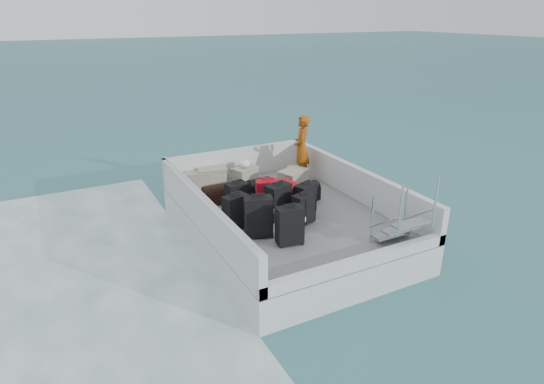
{
  "coord_description": "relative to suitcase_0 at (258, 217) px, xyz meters",
  "views": [
    {
      "loc": [
        -4.12,
        -7.3,
        4.4
      ],
      "look_at": [
        -0.16,
        0.25,
        1.0
      ],
      "focal_mm": 30.0,
      "sensor_mm": 36.0,
      "label": 1
    }
  ],
  "objects": [
    {
      "name": "crate_1",
      "position": [
        0.21,
        2.91,
        -0.19
      ],
      "size": [
        0.71,
        0.56,
        0.38
      ],
      "primitive_type": "cube",
      "rotation": [
        0.0,
        0.0,
        -0.22
      ],
      "color": "gray",
      "rests_on": "deck"
    },
    {
      "name": "wake_foam",
      "position": [
        -3.87,
        0.71,
        -1.0
      ],
      "size": [
        10.0,
        10.0,
        0.0
      ],
      "primitive_type": "plane",
      "color": "white",
      "rests_on": "ground"
    },
    {
      "name": "yellow_bag",
      "position": [
        2.24,
        2.7,
        -0.27
      ],
      "size": [
        0.28,
        0.26,
        0.22
      ],
      "primitive_type": "ellipsoid",
      "color": "gold",
      "rests_on": "deck"
    },
    {
      "name": "suitcase_8",
      "position": [
        1.12,
        1.28,
        -0.21
      ],
      "size": [
        0.96,
        0.73,
        0.34
      ],
      "primitive_type": "cube",
      "rotation": [
        0.0,
        0.0,
        1.77
      ],
      "color": "#AB0D1B",
      "rests_on": "deck"
    },
    {
      "name": "suitcase_0",
      "position": [
        0.0,
        0.0,
        0.0
      ],
      "size": [
        0.56,
        0.42,
        0.76
      ],
      "primitive_type": "cube",
      "rotation": [
        0.0,
        0.0,
        -0.33
      ],
      "color": "black",
      "rests_on": "deck"
    },
    {
      "name": "crate_3",
      "position": [
        1.81,
        1.86,
        -0.19
      ],
      "size": [
        0.73,
        0.62,
        0.37
      ],
      "primitive_type": "cube",
      "rotation": [
        0.0,
        0.0,
        0.38
      ],
      "color": "gray",
      "rests_on": "deck"
    },
    {
      "name": "ferry_hull",
      "position": [
        0.93,
        0.71,
        -0.7
      ],
      "size": [
        3.6,
        5.0,
        0.6
      ],
      "primitive_type": "cube",
      "color": "silver",
      "rests_on": "ground"
    },
    {
      "name": "passenger",
      "position": [
        2.23,
        2.23,
        0.4
      ],
      "size": [
        0.6,
        0.68,
        1.55
      ],
      "primitive_type": "imported",
      "rotation": [
        0.0,
        0.0,
        -2.09
      ],
      "color": "#D25F13",
      "rests_on": "deck"
    },
    {
      "name": "deck_fittings",
      "position": [
        1.28,
        0.39,
        -0.01
      ],
      "size": [
        3.6,
        5.0,
        0.9
      ],
      "color": "silver",
      "rests_on": "deck"
    },
    {
      "name": "suitcase_1",
      "position": [
        -0.23,
        0.47,
        -0.05
      ],
      "size": [
        0.5,
        0.36,
        0.67
      ],
      "primitive_type": "cube",
      "rotation": [
        0.0,
        0.0,
        0.25
      ],
      "color": "black",
      "rests_on": "deck"
    },
    {
      "name": "suitcase_6",
      "position": [
        0.99,
        0.09,
        -0.08
      ],
      "size": [
        0.48,
        0.35,
        0.59
      ],
      "primitive_type": "cube",
      "rotation": [
        0.0,
        0.0,
        0.25
      ],
      "color": "black",
      "rests_on": "deck"
    },
    {
      "name": "suitcase_5",
      "position": [
        0.68,
        0.96,
        -0.06
      ],
      "size": [
        0.53,
        0.42,
        0.64
      ],
      "primitive_type": "cube",
      "rotation": [
        0.0,
        0.0,
        -0.36
      ],
      "color": "#AB0D1B",
      "rests_on": "deck"
    },
    {
      "name": "duffel_1",
      "position": [
        0.84,
        1.71,
        -0.22
      ],
      "size": [
        0.52,
        0.33,
        0.32
      ],
      "primitive_type": null,
      "rotation": [
        0.0,
        0.0,
        0.07
      ],
      "color": "black",
      "rests_on": "deck"
    },
    {
      "name": "suitcase_2",
      "position": [
        0.09,
        1.17,
        -0.07
      ],
      "size": [
        0.46,
        0.31,
        0.62
      ],
      "primitive_type": "cube",
      "rotation": [
        0.0,
        0.0,
        0.14
      ],
      "color": "black",
      "rests_on": "deck"
    },
    {
      "name": "crate_2",
      "position": [
        0.97,
        2.7,
        -0.22
      ],
      "size": [
        0.62,
        0.51,
        0.32
      ],
      "primitive_type": "cube",
      "rotation": [
        0.0,
        0.0,
        0.32
      ],
      "color": "gray",
      "rests_on": "deck"
    },
    {
      "name": "duffel_2",
      "position": [
        1.64,
        0.96,
        -0.22
      ],
      "size": [
        0.62,
        0.48,
        0.32
      ],
      "primitive_type": null,
      "rotation": [
        0.0,
        0.0,
        0.38
      ],
      "color": "black",
      "rests_on": "deck"
    },
    {
      "name": "duffel_0",
      "position": [
        -0.1,
        1.77,
        -0.22
      ],
      "size": [
        0.6,
        0.31,
        0.32
      ],
      "primitive_type": null,
      "rotation": [
        0.0,
        0.0,
        0.02
      ],
      "color": "black",
      "rests_on": "deck"
    },
    {
      "name": "suitcase_4",
      "position": [
        0.67,
        0.5,
        -0.02
      ],
      "size": [
        0.54,
        0.4,
        0.71
      ],
      "primitive_type": "cube",
      "rotation": [
        0.0,
        0.0,
        0.27
      ],
      "color": "black",
      "rests_on": "deck"
    },
    {
      "name": "suitcase_7",
      "position": [
        1.26,
        0.47,
        -0.07
      ],
      "size": [
        0.51,
        0.4,
        0.62
      ],
      "primitive_type": "cube",
      "rotation": [
        0.0,
        0.0,
        0.36
      ],
      "color": "black",
      "rests_on": "deck"
    },
    {
      "name": "crate_0",
      "position": [
        -0.13,
        2.91,
        -0.21
      ],
      "size": [
        0.65,
        0.54,
        0.34
      ],
      "primitive_type": "cube",
      "rotation": [
        0.0,
        0.0,
        -0.3
      ],
      "color": "gray",
      "rests_on": "deck"
    },
    {
      "name": "deck",
      "position": [
        0.93,
        0.71,
        -0.39
      ],
      "size": [
        3.3,
        4.7,
        0.02
      ],
      "primitive_type": "cube",
      "color": "slate",
      "rests_on": "ferry_hull"
    },
    {
      "name": "ground",
      "position": [
        0.93,
        0.71,
        -1.0
      ],
      "size": [
        160.0,
        160.0,
        0.0
      ],
      "primitive_type": "plane",
      "color": "#1A555D",
      "rests_on": "ground"
    },
    {
      "name": "suitcase_3",
      "position": [
        0.35,
        -0.51,
        -0.03
      ],
      "size": [
        0.49,
        0.34,
        0.69
      ],
      "primitive_type": "cube",
      "rotation": [
        0.0,
        0.0,
        -0.17
      ],
      "color": "black",
      "rests_on": "deck"
    },
    {
      "name": "white_bag",
      "position": [
        0.97,
        2.7,
        0.03
      ],
      "size": [
        0.24,
        0.24,
        0.18
      ],
      "primitive_type": "ellipsoid",
      "color": "white",
      "rests_on": "crate_2"
    }
  ]
}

